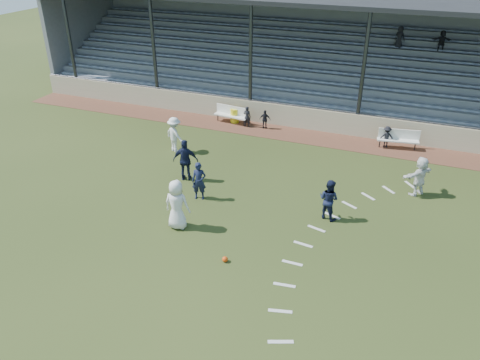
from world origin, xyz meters
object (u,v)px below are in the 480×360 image
bench_right (399,137)px  player_navy_lead (199,181)px  trash_bin (235,116)px  football (225,259)px  bench_left (232,113)px  player_white_lead (177,205)px

bench_right → player_navy_lead: player_navy_lead is taller
bench_right → trash_bin: 8.90m
trash_bin → football: trash_bin is taller
bench_left → trash_bin: size_ratio=2.60×
bench_right → football: (-4.47, -11.52, -0.49)m
bench_left → player_navy_lead: size_ratio=1.28×
player_navy_lead → bench_left: bearing=87.2°
bench_right → trash_bin: size_ratio=2.61×
bench_right → trash_bin: bearing=168.7°
trash_bin → bench_left: bearing=-138.8°
bench_right → player_navy_lead: size_ratio=1.28×
bench_left → football: bench_left is taller
player_white_lead → player_navy_lead: (-0.17, 2.16, -0.16)m
bench_left → trash_bin: (0.14, 0.12, -0.17)m
bench_right → player_white_lead: bearing=-133.8°
bench_left → football: size_ratio=10.50×
player_navy_lead → bench_right: bearing=32.6°
bench_left → trash_bin: bench_left is taller
football → player_navy_lead: size_ratio=0.12×
bench_right → football: bench_right is taller
football → bench_left: bearing=111.4°
bench_left → bench_right: same height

